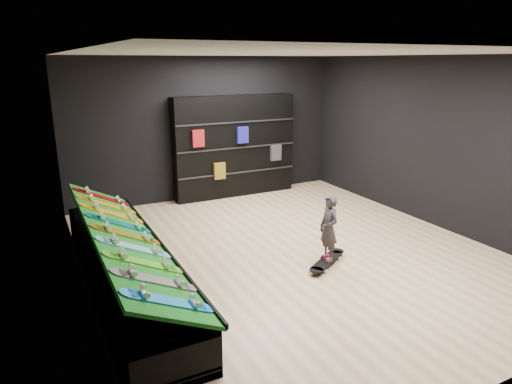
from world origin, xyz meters
name	(u,v)px	position (x,y,z in m)	size (l,w,h in m)	color
floor	(290,252)	(0.00, 0.00, 0.00)	(6.00, 7.00, 0.01)	#D2B38D
ceiling	(294,53)	(0.00, 0.00, 3.00)	(6.00, 7.00, 0.01)	white
wall_back	(207,129)	(0.00, 3.50, 1.50)	(6.00, 0.02, 3.00)	black
wall_front	(512,237)	(0.00, -3.50, 1.50)	(6.00, 0.02, 3.00)	black
wall_left	(78,182)	(-3.00, 0.00, 1.50)	(0.02, 7.00, 3.00)	black
wall_right	(437,143)	(3.00, 0.00, 1.50)	(0.02, 7.00, 3.00)	black
display_rack	(124,270)	(-2.55, 0.00, 0.25)	(0.90, 4.50, 0.50)	black
turf_ramp	(125,237)	(-2.50, 0.00, 0.71)	(1.00, 4.50, 0.04)	#0F5F16
back_shelving	(235,146)	(0.56, 3.32, 1.10)	(2.74, 0.32, 2.19)	black
floor_skateboard	(327,262)	(0.24, -0.66, 0.05)	(0.98, 0.22, 0.09)	black
child	(328,241)	(0.24, -0.66, 0.38)	(0.22, 0.16, 0.59)	black
display_board_0	(169,301)	(-2.49, -1.90, 0.74)	(0.98, 0.22, 0.09)	blue
display_board_1	(155,280)	(-2.49, -1.42, 0.74)	(0.98, 0.22, 0.09)	black
display_board_2	(144,262)	(-2.49, -0.95, 0.74)	(0.98, 0.22, 0.09)	green
display_board_3	(135,247)	(-2.49, -0.48, 0.74)	(0.98, 0.22, 0.09)	#0CB2E5
display_board_4	(126,235)	(-2.49, 0.00, 0.74)	(0.98, 0.22, 0.09)	yellow
display_board_5	(119,223)	(-2.49, 0.48, 0.74)	(0.98, 0.22, 0.09)	#0C8C99
display_board_6	(113,213)	(-2.49, 0.95, 0.74)	(0.98, 0.22, 0.09)	orange
display_board_7	(107,205)	(-2.49, 1.42, 0.74)	(0.98, 0.22, 0.09)	yellow
display_board_8	(102,197)	(-2.49, 1.90, 0.74)	(0.98, 0.22, 0.09)	red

